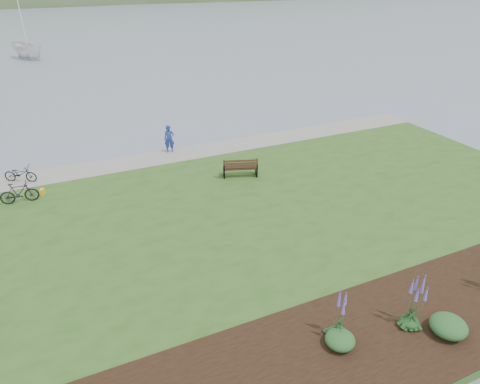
% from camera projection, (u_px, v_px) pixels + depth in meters
% --- Properties ---
extents(ground, '(600.00, 600.00, 0.00)m').
position_uv_depth(ground, '(230.00, 210.00, 21.08)').
color(ground, slate).
rests_on(ground, ground).
extents(lawn, '(34.00, 20.00, 0.40)m').
position_uv_depth(lawn, '(248.00, 226.00, 19.37)').
color(lawn, '#2A501C').
rests_on(lawn, ground).
extents(shoreline_path, '(34.00, 2.20, 0.03)m').
position_uv_depth(shoreline_path, '(186.00, 153.00, 26.45)').
color(shoreline_path, gray).
rests_on(shoreline_path, lawn).
extents(garden_bed, '(24.00, 4.40, 0.04)m').
position_uv_depth(garden_bed, '(431.00, 315.00, 14.09)').
color(garden_bed, black).
rests_on(garden_bed, lawn).
extents(far_hillside, '(580.00, 80.00, 38.00)m').
position_uv_depth(far_hillside, '(104.00, 0.00, 165.49)').
color(far_hillside, '#37532E').
rests_on(far_hillside, ground).
extents(park_bench, '(1.99, 1.30, 1.15)m').
position_uv_depth(park_bench, '(240.00, 167.00, 23.22)').
color(park_bench, '#301D13').
rests_on(park_bench, lawn).
extents(person, '(0.84, 0.67, 2.03)m').
position_uv_depth(person, '(169.00, 137.00, 26.16)').
color(person, navy).
rests_on(person, lawn).
extents(bicycle_a, '(1.39, 1.86, 0.93)m').
position_uv_depth(bicycle_a, '(20.00, 174.00, 22.74)').
color(bicycle_a, black).
rests_on(bicycle_a, lawn).
extents(bicycle_b, '(0.66, 1.79, 1.06)m').
position_uv_depth(bicycle_b, '(19.00, 193.00, 20.66)').
color(bicycle_b, black).
rests_on(bicycle_b, lawn).
extents(sailboat, '(13.70, 13.76, 26.03)m').
position_uv_depth(sailboat, '(30.00, 59.00, 56.27)').
color(sailboat, silver).
rests_on(sailboat, ground).
extents(pannier, '(0.26, 0.33, 0.31)m').
position_uv_depth(pannier, '(42.00, 192.00, 21.54)').
color(pannier, yellow).
rests_on(pannier, lawn).
extents(echium_0, '(0.62, 0.62, 2.17)m').
position_uv_depth(echium_0, '(414.00, 303.00, 13.22)').
color(echium_0, '#153B19').
rests_on(echium_0, garden_bed).
extents(echium_4, '(0.62, 0.62, 2.19)m').
position_uv_depth(echium_4, '(340.00, 317.00, 12.83)').
color(echium_4, '#153B19').
rests_on(echium_4, garden_bed).
extents(shrub_0, '(0.91, 0.91, 0.46)m').
position_uv_depth(shrub_0, '(340.00, 340.00, 12.81)').
color(shrub_0, '#1E4C21').
rests_on(shrub_0, garden_bed).
extents(shrub_1, '(1.14, 1.14, 0.57)m').
position_uv_depth(shrub_1, '(449.00, 326.00, 13.23)').
color(shrub_1, '#1E4C21').
rests_on(shrub_1, garden_bed).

